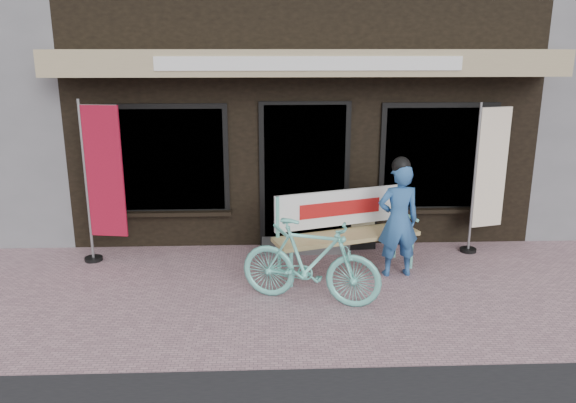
{
  "coord_description": "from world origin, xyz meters",
  "views": [
    {
      "loc": [
        -0.59,
        -6.2,
        2.95
      ],
      "look_at": [
        -0.3,
        0.7,
        1.05
      ],
      "focal_mm": 35.0,
      "sensor_mm": 36.0,
      "label": 1
    }
  ],
  "objects_px": {
    "nobori_red": "(102,181)",
    "menu_stand": "(362,222)",
    "bicycle": "(310,262)",
    "bench": "(344,224)",
    "person": "(398,218)",
    "nobori_cream": "(488,176)"
  },
  "relations": [
    {
      "from": "bicycle",
      "to": "menu_stand",
      "type": "distance_m",
      "value": 2.0
    },
    {
      "from": "menu_stand",
      "to": "nobori_red",
      "type": "bearing_deg",
      "value": -179.43
    },
    {
      "from": "nobori_cream",
      "to": "bench",
      "type": "bearing_deg",
      "value": -178.88
    },
    {
      "from": "bench",
      "to": "nobori_red",
      "type": "height_order",
      "value": "nobori_red"
    },
    {
      "from": "nobori_cream",
      "to": "menu_stand",
      "type": "relative_size",
      "value": 2.63
    },
    {
      "from": "bicycle",
      "to": "menu_stand",
      "type": "bearing_deg",
      "value": -7.84
    },
    {
      "from": "nobori_red",
      "to": "menu_stand",
      "type": "relative_size",
      "value": 2.72
    },
    {
      "from": "person",
      "to": "nobori_cream",
      "type": "xyz_separation_m",
      "value": [
        1.5,
        0.88,
        0.35
      ]
    },
    {
      "from": "person",
      "to": "menu_stand",
      "type": "relative_size",
      "value": 1.91
    },
    {
      "from": "nobori_red",
      "to": "menu_stand",
      "type": "xyz_separation_m",
      "value": [
        3.69,
        0.35,
        -0.75
      ]
    },
    {
      "from": "bench",
      "to": "person",
      "type": "relative_size",
      "value": 1.27
    },
    {
      "from": "nobori_red",
      "to": "menu_stand",
      "type": "height_order",
      "value": "nobori_red"
    },
    {
      "from": "bench",
      "to": "bicycle",
      "type": "relative_size",
      "value": 1.21
    },
    {
      "from": "bench",
      "to": "menu_stand",
      "type": "bearing_deg",
      "value": 44.05
    },
    {
      "from": "person",
      "to": "nobori_red",
      "type": "xyz_separation_m",
      "value": [
        -3.98,
        0.64,
        0.39
      ]
    },
    {
      "from": "bench",
      "to": "bicycle",
      "type": "bearing_deg",
      "value": -135.45
    },
    {
      "from": "bench",
      "to": "person",
      "type": "xyz_separation_m",
      "value": [
        0.68,
        -0.25,
        0.16
      ]
    },
    {
      "from": "person",
      "to": "menu_stand",
      "type": "bearing_deg",
      "value": 101.23
    },
    {
      "from": "menu_stand",
      "to": "nobori_cream",
      "type": "bearing_deg",
      "value": -8.36
    },
    {
      "from": "person",
      "to": "nobori_red",
      "type": "bearing_deg",
      "value": 165.56
    },
    {
      "from": "bicycle",
      "to": "nobori_red",
      "type": "distance_m",
      "value": 3.19
    },
    {
      "from": "bench",
      "to": "bicycle",
      "type": "height_order",
      "value": "bench"
    }
  ]
}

